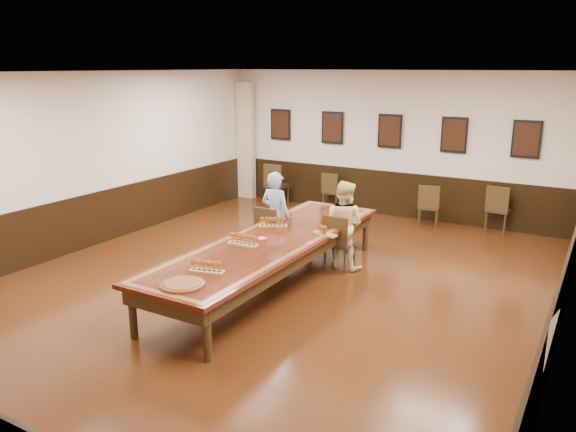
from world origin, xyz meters
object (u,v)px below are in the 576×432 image
Objects in this scene: spare_chair_a at (277,184)px; carved_platter at (182,285)px; spare_chair_b at (333,191)px; spare_chair_d at (499,208)px; person_woman at (343,225)px; person_man at (276,216)px; conference_table at (271,248)px; chair_woman at (340,242)px; spare_chair_c at (429,205)px; chair_man at (272,233)px.

spare_chair_a is 1.75× the size of carved_platter.
carved_platter is at bearing 101.04° from spare_chair_b.
spare_chair_a is 1.06× the size of spare_chair_d.
spare_chair_d is at bearing -179.88° from spare_chair_b.
spare_chair_d is 3.99m from person_woman.
carved_platter is at bearing 105.42° from person_man.
spare_chair_a is at bearing 9.65° from spare_chair_d.
person_man reaches higher than carved_platter.
conference_table is at bearing 122.04° from person_man.
conference_table is (0.62, -1.15, -0.16)m from person_man.
chair_woman is 4.08m from spare_chair_d.
chair_woman reaches higher than conference_table.
chair_woman reaches higher than spare_chair_c.
chair_man is 1.66× the size of carved_platter.
spare_chair_d is 1.65× the size of carved_platter.
spare_chair_b is at bearing -18.66° from spare_chair_c.
chair_woman is at bearing 90.00° from person_woman.
person_woman is 0.30× the size of conference_table.
spare_chair_c is 1.56× the size of carved_platter.
spare_chair_a is at bearing -43.57° from person_woman.
chair_man is 1.00× the size of spare_chair_d.
spare_chair_a is 0.20× the size of conference_table.
chair_woman is at bearing 132.32° from spare_chair_a.
person_man reaches higher than chair_man.
spare_chair_a is at bearing 120.39° from conference_table.
person_woman is (-0.53, -3.15, 0.28)m from spare_chair_c.
spare_chair_a is 4.55m from person_woman.
chair_woman is at bearing 68.78° from spare_chair_d.
spare_chair_d is at bearing -174.56° from spare_chair_c.
spare_chair_c reaches higher than spare_chair_b.
person_woman reaches higher than chair_man.
spare_chair_d reaches higher than spare_chair_c.
person_woman is at bearing -90.00° from chair_woman.
spare_chair_d is at bearing -126.22° from person_man.
chair_woman is 3.30m from spare_chair_c.
chair_woman is 4.07m from spare_chair_b.
spare_chair_d is at bearing -116.70° from person_woman.
spare_chair_a is 3.76m from spare_chair_c.
chair_man is at bearing 9.27° from chair_woman.
spare_chair_a is at bearing -10.86° from spare_chair_c.
carved_platter is (0.69, -3.26, -0.00)m from person_man.
chair_man is at bearing 57.00° from spare_chair_d.
conference_table is 8.55× the size of carved_platter.
person_woman is at bearing 70.34° from spare_chair_c.
spare_chair_a is 0.66× the size of person_man.
person_woman is 3.47m from carved_platter.
person_man is 1.22m from person_woman.
chair_man is at bearing 102.42° from carved_platter.
chair_man is 1.06× the size of spare_chair_c.
spare_chair_d is (1.86, 3.62, 0.01)m from chair_woman.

